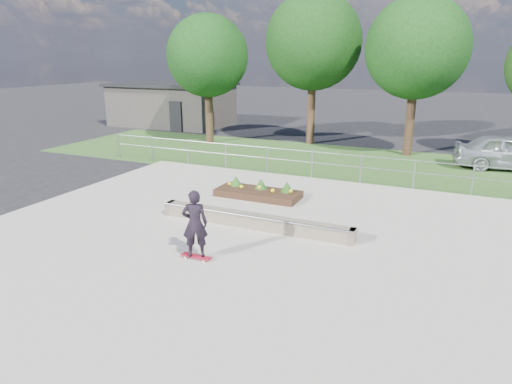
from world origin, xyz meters
TOP-DOWN VIEW (x-y plane):
  - ground at (0.00, 0.00)m, footprint 120.00×120.00m
  - grass_verge at (0.00, 11.00)m, footprint 30.00×8.00m
  - concrete_slab at (0.00, 0.00)m, footprint 15.00×15.00m
  - fence at (0.00, 7.50)m, footprint 20.06×0.06m
  - building at (-14.00, 18.00)m, footprint 8.40×5.40m
  - tree_far_left at (-8.00, 13.00)m, footprint 4.55×4.55m
  - tree_mid_left at (-2.50, 15.00)m, footprint 5.25×5.25m
  - tree_mid_right at (3.00, 14.00)m, footprint 4.90×4.90m
  - grind_ledge at (0.20, 1.33)m, footprint 6.00×0.44m
  - planter_bed at (-0.91, 4.17)m, footprint 3.00×1.20m
  - skateboarder at (-0.19, -1.22)m, footprint 0.80×0.64m
  - parked_car at (7.48, 12.68)m, footprint 4.82×2.49m

SIDE VIEW (x-z plane):
  - ground at x=0.00m, z-range 0.00..0.00m
  - grass_verge at x=0.00m, z-range 0.00..0.02m
  - concrete_slab at x=0.00m, z-range 0.00..0.06m
  - planter_bed at x=-0.91m, z-range -0.06..0.55m
  - grind_ledge at x=0.20m, z-range 0.05..0.48m
  - fence at x=0.00m, z-range 0.17..1.37m
  - parked_car at x=7.48m, z-range 0.00..1.57m
  - skateboarder at x=-0.19m, z-range 0.09..1.88m
  - building at x=-14.00m, z-range 0.01..3.01m
  - tree_far_left at x=-8.00m, z-range 1.28..8.43m
  - tree_mid_right at x=3.00m, z-range 1.38..9.08m
  - tree_mid_left at x=-2.50m, z-range 1.48..9.73m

